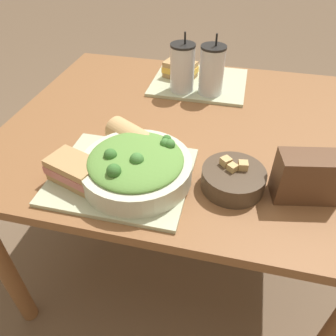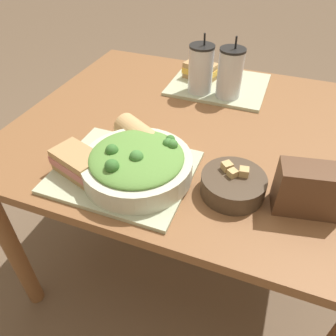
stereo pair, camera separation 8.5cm
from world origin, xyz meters
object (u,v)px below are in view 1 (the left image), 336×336
at_px(baguette_near, 134,139).
at_px(drink_cup_dark, 182,69).
at_px(salad_bowl, 136,166).
at_px(sandwich_near, 75,170).
at_px(sandwich_far, 180,70).
at_px(chip_bag, 308,177).
at_px(soup_bowl, 233,178).
at_px(drink_cup_red, 212,72).

xyz_separation_m(baguette_near, drink_cup_dark, (0.06, 0.41, 0.04)).
distance_m(salad_bowl, sandwich_near, 0.16).
relative_size(baguette_near, drink_cup_dark, 0.85).
bearing_deg(baguette_near, sandwich_far, 26.72).
xyz_separation_m(salad_bowl, baguette_near, (-0.04, 0.12, -0.00)).
bearing_deg(chip_bag, baguette_near, 160.15).
bearing_deg(drink_cup_dark, sandwich_far, 105.07).
height_order(salad_bowl, soup_bowl, salad_bowl).
height_order(sandwich_far, drink_cup_red, drink_cup_red).
xyz_separation_m(drink_cup_dark, drink_cup_red, (0.11, 0.00, 0.00)).
bearing_deg(chip_bag, sandwich_near, 177.54).
bearing_deg(drink_cup_red, sandwich_far, 142.05).
bearing_deg(baguette_near, soup_bowl, -75.64).
bearing_deg(salad_bowl, chip_bag, 5.97).
bearing_deg(sandwich_far, sandwich_near, -85.94).
height_order(salad_bowl, drink_cup_red, drink_cup_red).
bearing_deg(salad_bowl, soup_bowl, 8.39).
distance_m(baguette_near, drink_cup_dark, 0.42).
bearing_deg(sandwich_near, salad_bowl, 33.79).
bearing_deg(sandwich_near, chip_bag, 27.00).
xyz_separation_m(sandwich_near, sandwich_far, (0.14, 0.68, 0.00)).
height_order(salad_bowl, sandwich_near, salad_bowl).
bearing_deg(soup_bowl, salad_bowl, -171.61).
bearing_deg(drink_cup_red, chip_bag, -57.86).
bearing_deg(sandwich_far, salad_bowl, -72.94).
xyz_separation_m(salad_bowl, soup_bowl, (0.25, 0.04, -0.02)).
bearing_deg(soup_bowl, sandwich_near, -168.92).
bearing_deg(drink_cup_red, sandwich_near, -116.01).
relative_size(soup_bowl, chip_bag, 0.97).
xyz_separation_m(drink_cup_dark, chip_bag, (0.42, -0.49, -0.03)).
height_order(baguette_near, drink_cup_red, drink_cup_red).
xyz_separation_m(sandwich_near, baguette_near, (0.11, 0.16, 0.01)).
bearing_deg(salad_bowl, drink_cup_red, 76.84).
bearing_deg(drink_cup_dark, sandwich_near, -106.52).
distance_m(salad_bowl, sandwich_far, 0.64).
bearing_deg(soup_bowl, chip_bag, 2.54).
height_order(sandwich_near, sandwich_far, same).
relative_size(baguette_near, sandwich_far, 1.28).
relative_size(salad_bowl, sandwich_far, 2.00).
bearing_deg(sandwich_far, drink_cup_red, -22.22).
relative_size(sandwich_far, drink_cup_dark, 0.67).
distance_m(sandwich_near, chip_bag, 0.59).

